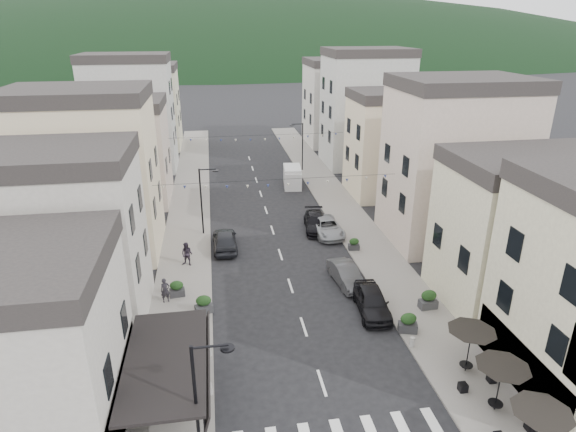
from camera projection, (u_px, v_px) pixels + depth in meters
name	position (u px, v px, depth m)	size (l,w,h in m)	color
sidewalk_left	(189.00, 210.00, 47.51)	(4.00, 76.00, 0.12)	slate
sidewalk_right	(337.00, 202.00, 49.70)	(4.00, 76.00, 0.12)	slate
hill_backdrop	(215.00, 54.00, 294.23)	(640.00, 360.00, 70.00)	black
boutique_awning	(172.00, 361.00, 21.66)	(3.77, 7.50, 3.28)	black
buildings_row_left	(118.00, 139.00, 49.50)	(10.20, 54.16, 14.00)	#ACA69E
buildings_row_right	(391.00, 131.00, 52.60)	(10.20, 54.16, 14.50)	#B9B293
cafe_terrace	(502.00, 371.00, 22.11)	(2.50, 8.10, 2.53)	black
streetlamp_left_near	(202.00, 394.00, 18.90)	(1.70, 0.56, 6.00)	black
streetlamp_left_far	(204.00, 195.00, 40.90)	(1.70, 0.56, 6.00)	black
streetlamp_right_far	(300.00, 142.00, 59.10)	(1.70, 0.56, 6.00)	black
bollards	(324.00, 383.00, 24.18)	(11.66, 10.26, 0.60)	gray
bunting_near	(278.00, 184.00, 37.36)	(19.00, 0.28, 0.62)	black
bunting_far	(258.00, 138.00, 52.02)	(19.00, 0.28, 0.62)	black
parked_car_a	(372.00, 301.00, 30.61)	(1.87, 4.64, 1.58)	black
parked_car_b	(346.00, 275.00, 34.04)	(1.48, 4.25, 1.40)	#373739
parked_car_c	(327.00, 227.00, 42.01)	(2.31, 5.00, 1.39)	gray
parked_car_d	(316.00, 222.00, 42.97)	(1.97, 4.84, 1.40)	black
parked_car_e	(225.00, 240.00, 39.25)	(1.92, 4.78, 1.63)	black
delivery_van	(292.00, 176.00, 54.64)	(2.41, 4.93, 2.27)	silver
pedestrian_a	(165.00, 290.00, 31.52)	(0.61, 0.40, 1.69)	black
pedestrian_b	(187.00, 254.00, 36.30)	(0.90, 0.70, 1.84)	#28212C
planter_la	(204.00, 304.00, 30.40)	(1.22, 0.89, 1.23)	#313234
planter_lb	(177.00, 289.00, 32.29)	(1.07, 0.67, 1.14)	#29292B
planter_ra	(408.00, 323.00, 28.52)	(1.24, 0.90, 1.25)	#2A2B2D
planter_rb	(429.00, 299.00, 30.89)	(1.19, 0.70, 1.29)	#323235
planter_rc	(354.00, 244.00, 38.95)	(0.96, 0.61, 1.01)	#2C2C2E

